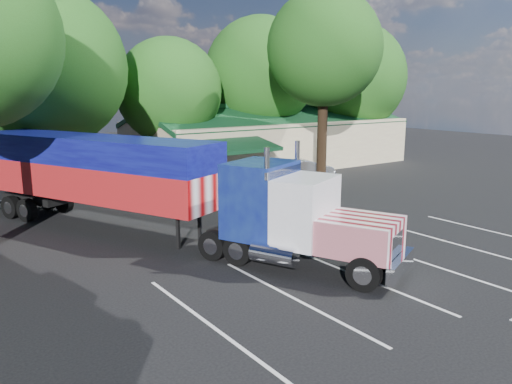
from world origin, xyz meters
TOP-DOWN VIEW (x-y plane):
  - ground at (0.00, 0.00)m, footprint 120.00×120.00m
  - event_hall at (13.74, 17.81)m, footprint 24.20×14.12m
  - tree_row_c at (-5.00, 16.20)m, footprint 10.00×10.00m
  - tree_row_d at (4.00, 17.50)m, footprint 8.00×8.00m
  - tree_row_e at (13.00, 18.00)m, footprint 9.60×9.60m
  - tree_row_f at (23.00, 16.80)m, footprint 10.40×10.40m
  - tree_near_right at (11.50, 8.50)m, footprint 8.00×8.00m
  - semi_truck at (-4.40, 3.90)m, footprint 11.64×21.64m
  - woman at (1.60, 0.00)m, footprint 0.42×0.64m
  - bicycle at (1.80, 4.50)m, footprint 1.42×1.91m
  - silver_sedan at (12.00, 10.77)m, footprint 4.64×2.68m

SIDE VIEW (x-z plane):
  - ground at x=0.00m, z-range 0.00..0.00m
  - bicycle at x=1.80m, z-range 0.00..0.96m
  - silver_sedan at x=12.00m, z-range 0.00..1.45m
  - woman at x=1.60m, z-range 0.00..1.74m
  - event_hall at x=13.74m, z-range -0.56..4.99m
  - semi_truck at x=-4.40m, z-range 0.31..5.02m
  - tree_row_d at x=4.00m, z-range 1.28..11.88m
  - tree_row_f at x=23.00m, z-range 1.29..14.29m
  - tree_row_c at x=-5.00m, z-range 1.51..14.56m
  - tree_row_e at x=13.00m, z-range 1.64..14.54m
  - tree_near_right at x=11.50m, z-range 2.71..16.21m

